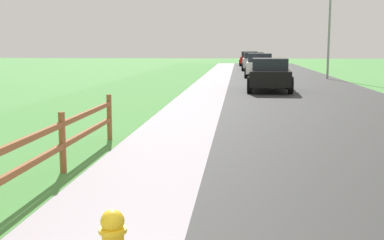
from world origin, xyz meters
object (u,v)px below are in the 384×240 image
at_px(parked_car_white, 260,65).
at_px(street_lamp, 332,11).
at_px(parked_suv_black, 270,74).
at_px(parked_car_silver, 253,61).
at_px(parked_car_red, 250,59).

distance_m(parked_car_white, street_lamp, 5.89).
bearing_deg(parked_car_white, street_lamp, -21.87).
distance_m(parked_suv_black, parked_car_silver, 20.36).
bearing_deg(parked_car_white, parked_car_red, 90.75).
distance_m(parked_car_silver, street_lamp, 12.55).
height_order(parked_suv_black, parked_car_red, parked_car_red).
bearing_deg(parked_suv_black, parked_car_white, 90.12).
bearing_deg(parked_car_red, parked_car_silver, -89.47).
bearing_deg(parked_suv_black, parked_car_red, 90.53).
relative_size(parked_car_white, parked_car_silver, 1.02).
distance_m(parked_car_red, street_lamp, 22.43).
relative_size(parked_suv_black, parked_car_silver, 0.97).
distance_m(parked_car_white, parked_car_red, 19.90).
height_order(parked_car_white, parked_car_silver, parked_car_white).
bearing_deg(parked_car_silver, parked_car_white, -89.00).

